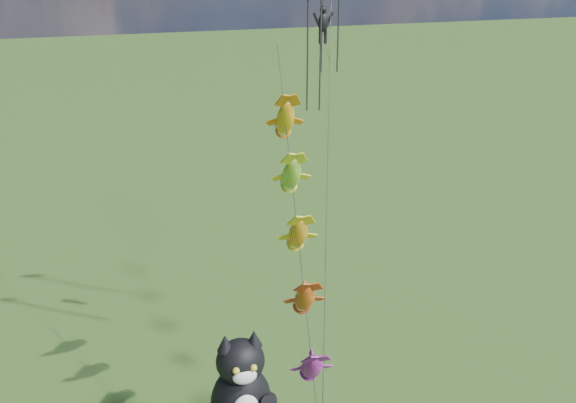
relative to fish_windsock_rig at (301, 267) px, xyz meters
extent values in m
ellipsoid|color=black|center=(-3.45, -4.21, -0.84)|extent=(2.12, 2.04, 1.57)
cone|color=black|center=(-3.93, -4.21, -0.02)|extent=(0.72, 0.72, 0.58)
cone|color=black|center=(-2.96, -4.21, -0.02)|extent=(0.72, 0.72, 0.58)
ellipsoid|color=white|center=(-3.45, -4.84, -0.99)|extent=(0.91, 0.71, 0.56)
sphere|color=gold|center=(-3.74, -4.91, -0.67)|extent=(0.23, 0.23, 0.23)
sphere|color=gold|center=(-3.16, -4.91, -0.67)|extent=(0.23, 0.23, 0.23)
cylinder|color=black|center=(-0.13, -0.91, -1.00)|extent=(2.25, 15.68, 17.31)
ellipsoid|color=#D833AE|center=(-0.37, -2.60, -2.87)|extent=(1.05, 2.19, 2.20)
ellipsoid|color=orange|center=(-0.12, -0.85, -0.93)|extent=(1.05, 2.19, 2.20)
ellipsoid|color=#D84919|center=(0.13, 0.91, 1.00)|extent=(1.05, 2.19, 2.20)
ellipsoid|color=green|center=(0.38, 2.66, 2.94)|extent=(1.05, 2.19, 2.20)
ellipsoid|color=yellow|center=(0.62, 4.41, 4.88)|extent=(1.05, 2.19, 2.20)
cylinder|color=black|center=(1.57, 1.55, 4.04)|extent=(5.80, 16.10, 27.39)
cylinder|color=black|center=(2.43, 6.93, 8.66)|extent=(0.08, 0.08, 8.61)
cylinder|color=black|center=(3.02, 6.93, 8.66)|extent=(0.08, 0.08, 8.61)
camera|label=1|loc=(-6.91, -21.55, 12.16)|focal=40.00mm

